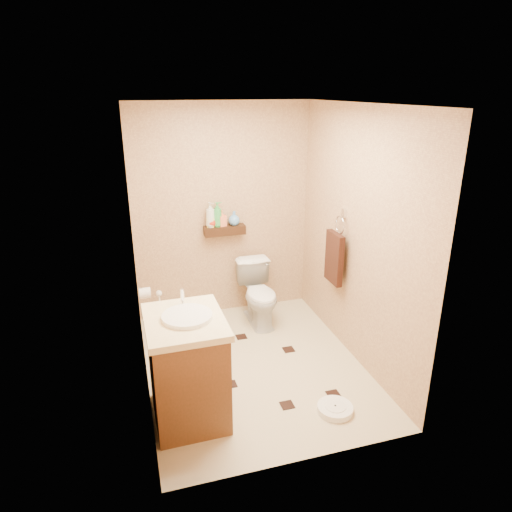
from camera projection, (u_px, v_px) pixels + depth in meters
name	position (u px, v px, depth m)	size (l,w,h in m)	color
ground	(254.00, 365.00, 4.40)	(2.50, 2.50, 0.00)	#C9B893
wall_back	(223.00, 213.00, 5.11)	(2.00, 0.04, 2.40)	tan
wall_front	(309.00, 311.00, 2.86)	(2.00, 0.04, 2.40)	tan
wall_left	(136.00, 259.00, 3.72)	(0.04, 2.50, 2.40)	tan
wall_right	(356.00, 238.00, 4.25)	(0.04, 2.50, 2.40)	tan
ceiling	(253.00, 104.00, 3.57)	(2.00, 2.50, 0.02)	silver
wall_shelf	(225.00, 230.00, 5.10)	(0.46, 0.14, 0.10)	#34180E
floor_accents	(260.00, 366.00, 4.38)	(1.13, 1.31, 0.01)	black
toilet	(259.00, 294.00, 5.11)	(0.39, 0.67, 0.69)	white
vanity	(187.00, 367.00, 3.59)	(0.60, 0.73, 1.02)	brown
bathroom_scale	(335.00, 409.00, 3.76)	(0.37, 0.37, 0.06)	white
toilet_brush	(160.00, 313.00, 5.10)	(0.10, 0.10, 0.43)	#18635A
towel_ring	(335.00, 256.00, 4.54)	(0.12, 0.30, 0.76)	silver
toilet_paper	(145.00, 293.00, 4.53)	(0.12, 0.11, 0.12)	white
bottle_a	(210.00, 215.00, 5.00)	(0.11, 0.11, 0.28)	silver
bottle_b	(211.00, 220.00, 5.01)	(0.07, 0.08, 0.17)	yellow
bottle_c	(211.00, 221.00, 5.02)	(0.11, 0.11, 0.15)	red
bottle_d	(217.00, 214.00, 5.02)	(0.11, 0.11, 0.28)	green
bottle_e	(222.00, 218.00, 5.05)	(0.08, 0.08, 0.18)	#F67B52
bottle_f	(234.00, 218.00, 5.09)	(0.13, 0.13, 0.16)	#548CD2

